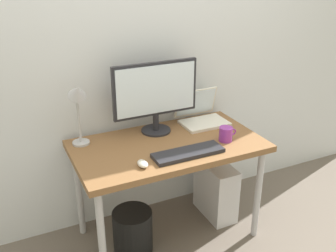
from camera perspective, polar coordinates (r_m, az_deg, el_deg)
ground_plane at (r=2.86m, az=0.00°, el=-15.48°), size 6.00×6.00×0.00m
back_wall at (r=2.62m, az=-3.76°, el=12.55°), size 4.40×0.04×2.60m
desk at (r=2.50m, az=0.00°, el=-3.99°), size 1.21×0.66×0.71m
monitor at (r=2.53m, az=-1.84°, el=4.88°), size 0.58×0.20×0.48m
laptop at (r=2.78m, az=4.84°, el=1.75°), size 0.32×0.28×0.23m
desk_lamp at (r=2.38m, az=-13.13°, el=3.60°), size 0.11×0.16×0.42m
keyboard at (r=2.33m, az=2.99°, el=-3.97°), size 0.44×0.14×0.02m
mouse at (r=2.20m, az=-3.75°, el=-5.57°), size 0.06×0.09×0.03m
coffee_mug at (r=2.51m, az=8.54°, el=-1.17°), size 0.12×0.09×0.09m
computer_tower at (r=2.94m, az=7.05°, el=-9.30°), size 0.18×0.36×0.42m
wastebasket at (r=2.64m, az=-5.22°, el=-15.21°), size 0.26×0.26×0.30m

